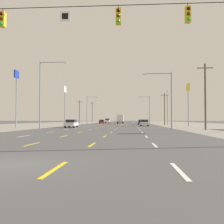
{
  "coord_description": "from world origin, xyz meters",
  "views": [
    {
      "loc": [
        3.9,
        -8.03,
        1.42
      ],
      "look_at": [
        -0.23,
        52.77,
        3.19
      ],
      "focal_mm": 42.87,
      "sensor_mm": 36.0,
      "label": 1
    }
  ],
  "objects_px": {
    "pole_sign_left_row_1": "(16,86)",
    "suv_far_left_farther": "(107,121)",
    "pole_sign_left_row_2": "(65,95)",
    "pole_sign_right_row_2": "(167,97)",
    "streetlight_right_row_1": "(148,108)",
    "sedan_far_left_far": "(102,122)",
    "streetlight_left_row_1": "(88,108)",
    "streetlight_left_row_0": "(43,90)",
    "sedan_far_right_mid": "(141,122)",
    "streetlight_right_row_0": "(168,95)",
    "box_truck_center_turn_midfar": "(120,119)",
    "sedan_far_left_nearest": "(71,123)",
    "sedan_far_right_near": "(144,123)",
    "pole_sign_right_row_1": "(188,93)"
  },
  "relations": [
    {
      "from": "pole_sign_left_row_1",
      "to": "suv_far_left_farther",
      "type": "bearing_deg",
      "value": 83.04
    },
    {
      "from": "suv_far_left_farther",
      "to": "pole_sign_left_row_2",
      "type": "bearing_deg",
      "value": -98.76
    },
    {
      "from": "pole_sign_right_row_2",
      "to": "streetlight_right_row_1",
      "type": "relative_size",
      "value": 1.16
    },
    {
      "from": "sedan_far_left_far",
      "to": "streetlight_right_row_1",
      "type": "relative_size",
      "value": 0.5
    },
    {
      "from": "pole_sign_left_row_1",
      "to": "streetlight_left_row_1",
      "type": "xyz_separation_m",
      "value": [
        6.77,
        39.69,
        -2.19
      ]
    },
    {
      "from": "pole_sign_left_row_1",
      "to": "streetlight_left_row_0",
      "type": "xyz_separation_m",
      "value": [
        6.81,
        -5.94,
        -1.32
      ]
    },
    {
      "from": "pole_sign_right_row_2",
      "to": "streetlight_left_row_0",
      "type": "distance_m",
      "value": 47.37
    },
    {
      "from": "sedan_far_right_mid",
      "to": "suv_far_left_farther",
      "type": "xyz_separation_m",
      "value": [
        -13.94,
        47.88,
        0.27
      ]
    },
    {
      "from": "streetlight_right_row_0",
      "to": "streetlight_left_row_1",
      "type": "distance_m",
      "value": 49.58
    },
    {
      "from": "box_truck_center_turn_midfar",
      "to": "streetlight_right_row_1",
      "type": "xyz_separation_m",
      "value": [
        9.54,
        -13.49,
        3.42
      ]
    },
    {
      "from": "sedan_far_left_nearest",
      "to": "sedan_far_right_near",
      "type": "distance_m",
      "value": 19.02
    },
    {
      "from": "sedan_far_left_far",
      "to": "pole_sign_left_row_2",
      "type": "distance_m",
      "value": 27.66
    },
    {
      "from": "sedan_far_left_far",
      "to": "pole_sign_left_row_2",
      "type": "height_order",
      "value": "pole_sign_left_row_2"
    },
    {
      "from": "streetlight_right_row_0",
      "to": "streetlight_right_row_1",
      "type": "height_order",
      "value": "streetlight_right_row_1"
    },
    {
      "from": "pole_sign_right_row_1",
      "to": "streetlight_right_row_0",
      "type": "xyz_separation_m",
      "value": [
        -7.15,
        -19.48,
        -2.28
      ]
    },
    {
      "from": "suv_far_left_farther",
      "to": "pole_sign_left_row_1",
      "type": "relative_size",
      "value": 0.47
    },
    {
      "from": "sedan_far_right_near",
      "to": "sedan_far_left_far",
      "type": "bearing_deg",
      "value": 109.45
    },
    {
      "from": "pole_sign_right_row_1",
      "to": "streetlight_left_row_1",
      "type": "xyz_separation_m",
      "value": [
        -26.56,
        26.15,
        -2.12
      ]
    },
    {
      "from": "sedan_far_right_near",
      "to": "streetlight_right_row_1",
      "type": "distance_m",
      "value": 25.87
    },
    {
      "from": "pole_sign_left_row_2",
      "to": "streetlight_left_row_0",
      "type": "xyz_separation_m",
      "value": [
        4.99,
        -34.28,
        -2.4
      ]
    },
    {
      "from": "suv_far_left_farther",
      "to": "pole_sign_right_row_1",
      "type": "relative_size",
      "value": 0.52
    },
    {
      "from": "pole_sign_right_row_2",
      "to": "streetlight_left_row_0",
      "type": "xyz_separation_m",
      "value": [
        -24.85,
        -40.27,
        -2.05
      ]
    },
    {
      "from": "streetlight_left_row_1",
      "to": "streetlight_right_row_1",
      "type": "height_order",
      "value": "streetlight_left_row_1"
    },
    {
      "from": "sedan_far_right_near",
      "to": "suv_far_left_farther",
      "type": "relative_size",
      "value": 0.92
    },
    {
      "from": "streetlight_left_row_1",
      "to": "sedan_far_right_mid",
      "type": "bearing_deg",
      "value": -25.5
    },
    {
      "from": "sedan_far_left_far",
      "to": "streetlight_right_row_0",
      "type": "distance_m",
      "value": 61.97
    },
    {
      "from": "sedan_far_right_near",
      "to": "suv_far_left_farther",
      "type": "bearing_deg",
      "value": 102.08
    },
    {
      "from": "sedan_far_left_far",
      "to": "pole_sign_right_row_2",
      "type": "xyz_separation_m",
      "value": [
        21.89,
        -19.33,
        7.44
      ]
    },
    {
      "from": "sedan_far_right_mid",
      "to": "pole_sign_right_row_1",
      "type": "bearing_deg",
      "value": -61.84
    },
    {
      "from": "sedan_far_left_nearest",
      "to": "streetlight_right_row_1",
      "type": "distance_m",
      "value": 41.99
    },
    {
      "from": "sedan_far_right_mid",
      "to": "streetlight_right_row_1",
      "type": "relative_size",
      "value": 0.5
    },
    {
      "from": "streetlight_left_row_0",
      "to": "sedan_far_right_near",
      "type": "bearing_deg",
      "value": 50.29
    },
    {
      "from": "box_truck_center_turn_midfar",
      "to": "streetlight_right_row_1",
      "type": "height_order",
      "value": "streetlight_right_row_1"
    },
    {
      "from": "sedan_far_left_nearest",
      "to": "pole_sign_right_row_2",
      "type": "height_order",
      "value": "pole_sign_right_row_2"
    },
    {
      "from": "pole_sign_left_row_2",
      "to": "sedan_far_right_mid",
      "type": "bearing_deg",
      "value": 8.59
    },
    {
      "from": "sedan_far_left_nearest",
      "to": "streetlight_right_row_0",
      "type": "bearing_deg",
      "value": -23.96
    },
    {
      "from": "sedan_far_left_nearest",
      "to": "streetlight_right_row_0",
      "type": "relative_size",
      "value": 0.52
    },
    {
      "from": "sedan_far_left_far",
      "to": "pole_sign_left_row_1",
      "type": "relative_size",
      "value": 0.44
    },
    {
      "from": "streetlight_left_row_0",
      "to": "streetlight_right_row_0",
      "type": "bearing_deg",
      "value": -0.0
    },
    {
      "from": "box_truck_center_turn_midfar",
      "to": "pole_sign_right_row_2",
      "type": "height_order",
      "value": "pole_sign_right_row_2"
    },
    {
      "from": "pole_sign_left_row_1",
      "to": "streetlight_right_row_1",
      "type": "distance_m",
      "value": 47.67
    },
    {
      "from": "box_truck_center_turn_midfar",
      "to": "streetlight_left_row_0",
      "type": "xyz_separation_m",
      "value": [
        -9.97,
        -59.12,
        4.31
      ]
    },
    {
      "from": "suv_far_left_farther",
      "to": "pole_sign_left_row_2",
      "type": "height_order",
      "value": "pole_sign_left_row_2"
    },
    {
      "from": "sedan_far_left_far",
      "to": "pole_sign_left_row_1",
      "type": "xyz_separation_m",
      "value": [
        -9.77,
        -53.66,
        6.71
      ]
    },
    {
      "from": "box_truck_center_turn_midfar",
      "to": "streetlight_right_row_0",
      "type": "distance_m",
      "value": 59.95
    },
    {
      "from": "streetlight_left_row_0",
      "to": "streetlight_left_row_1",
      "type": "bearing_deg",
      "value": 90.04
    },
    {
      "from": "box_truck_center_turn_midfar",
      "to": "pole_sign_right_row_2",
      "type": "xyz_separation_m",
      "value": [
        14.89,
        -18.84,
        6.36
      ]
    },
    {
      "from": "pole_sign_left_row_1",
      "to": "streetlight_left_row_0",
      "type": "relative_size",
      "value": 0.97
    },
    {
      "from": "streetlight_right_row_0",
      "to": "streetlight_right_row_1",
      "type": "xyz_separation_m",
      "value": [
        0.12,
        45.62,
        0.13
      ]
    },
    {
      "from": "pole_sign_right_row_2",
      "to": "streetlight_left_row_0",
      "type": "height_order",
      "value": "streetlight_left_row_0"
    }
  ]
}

